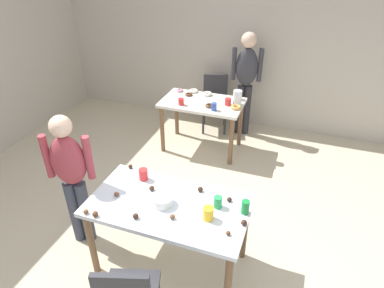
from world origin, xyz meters
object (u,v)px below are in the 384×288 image
dining_table_far (202,109)px  person_girl_near (71,172)px  dining_table_near (169,212)px  pitcher_far (237,98)px  mixing_bowl (162,201)px  soda_can (245,207)px  person_adult_far (246,76)px  chair_far_table (215,99)px

dining_table_far → person_girl_near: person_girl_near is taller
dining_table_near → pitcher_far: pitcher_far is taller
dining_table_near → pitcher_far: (0.09, 2.15, 0.20)m
mixing_bowl → soda_can: 0.69m
dining_table_near → person_adult_far: 2.77m
pitcher_far → dining_table_near: bearing=-92.4°
soda_can → dining_table_far: bearing=117.1°
person_adult_far → chair_far_table: bearing=176.2°
soda_can → pitcher_far: size_ratio=0.60×
soda_can → mixing_bowl: bearing=-168.9°
person_adult_far → pitcher_far: bearing=-88.3°
dining_table_near → mixing_bowl: size_ratio=7.59×
mixing_bowl → pitcher_far: (0.14, 2.18, 0.06)m
person_adult_far → soda_can: size_ratio=12.97×
person_girl_near → person_adult_far: size_ratio=0.90×
dining_table_far → chair_far_table: (-0.01, 0.69, -0.14)m
dining_table_near → dining_table_far: 2.13m
dining_table_far → person_adult_far: size_ratio=0.71×
chair_far_table → person_adult_far: size_ratio=0.55×
mixing_bowl → dining_table_near: bearing=31.2°
chair_far_table → pitcher_far: size_ratio=4.25×
person_adult_far → pitcher_far: (0.02, -0.60, -0.10)m
dining_table_near → pitcher_far: 2.16m
dining_table_near → chair_far_table: chair_far_table is taller
dining_table_far → person_girl_near: size_ratio=0.79×
mixing_bowl → soda_can: soda_can is taller
person_adult_far → soda_can: (0.56, -2.65, -0.14)m
dining_table_near → soda_can: soda_can is taller
dining_table_near → dining_table_far: size_ratio=1.21×
dining_table_far → pitcher_far: pitcher_far is taller
person_adult_far → mixing_bowl: (-0.12, -2.78, -0.16)m
person_girl_near → pitcher_far: size_ratio=6.93×
dining_table_near → person_girl_near: (-0.96, -0.00, 0.19)m
person_girl_near → pitcher_far: person_girl_near is taller
person_girl_near → mixing_bowl: (0.92, -0.02, -0.05)m
dining_table_far → mixing_bowl: (0.34, -2.12, 0.16)m
dining_table_near → person_adult_far: person_adult_far is taller
person_adult_far → dining_table_far: bearing=-124.9°
person_adult_far → pitcher_far: 0.61m
dining_table_far → person_girl_near: bearing=-105.3°
dining_table_near → dining_table_far: bearing=100.4°
person_girl_near → mixing_bowl: size_ratio=7.90×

